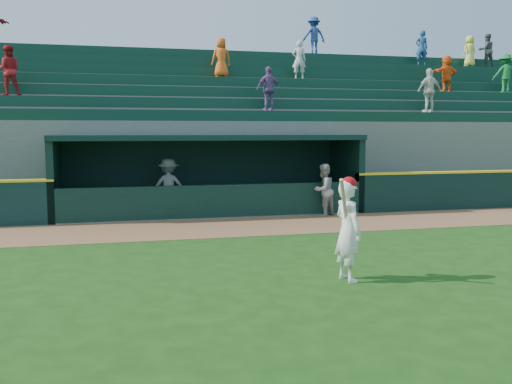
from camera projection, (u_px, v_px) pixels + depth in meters
The scene contains 7 objects.
ground at pixel (277, 270), 10.59m from camera, with size 120.00×120.00×0.00m, color #1B4310.
warning_track at pixel (226, 227), 15.31m from camera, with size 40.00×3.00×0.01m, color brown.
dugout_player_front at pixel (323, 190), 17.26m from camera, with size 0.77×0.60×1.59m, color #A2A19D.
dugout_player_inside at pixel (169, 186), 17.81m from camera, with size 1.11×0.64×1.73m, color #9F9F9A.
dugout at pixel (208, 169), 18.16m from camera, with size 9.40×2.80×2.46m.
stands at pixel (190, 135), 22.47m from camera, with size 34.50×6.25×7.60m.
batter_at_plate at pixel (348, 229), 9.80m from camera, with size 0.60×0.79×1.82m.
Camera 1 is at (-2.87, -9.97, 2.59)m, focal length 40.00 mm.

